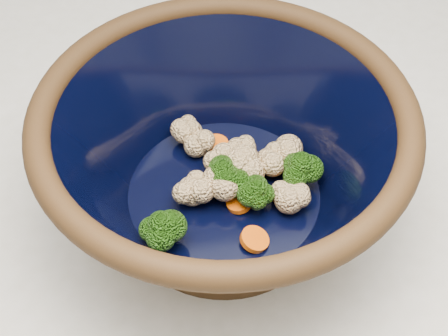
# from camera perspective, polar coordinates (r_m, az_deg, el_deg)

# --- Properties ---
(mixing_bowl) EXTENTS (0.38, 0.38, 0.16)m
(mixing_bowl) POSITION_cam_1_polar(r_m,az_deg,el_deg) (0.61, 0.00, 0.93)
(mixing_bowl) COLOR black
(mixing_bowl) RESTS_ON counter
(vegetable_pile) EXTENTS (0.19, 0.17, 0.05)m
(vegetable_pile) POSITION_cam_1_polar(r_m,az_deg,el_deg) (0.64, 1.14, -0.83)
(vegetable_pile) COLOR #608442
(vegetable_pile) RESTS_ON mixing_bowl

